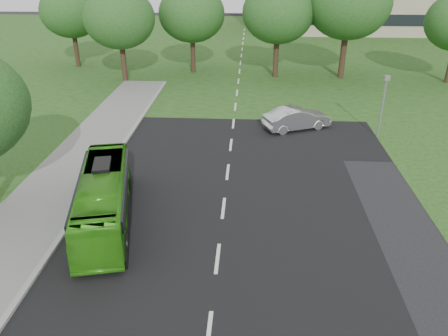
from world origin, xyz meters
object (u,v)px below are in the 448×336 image
object	(u,v)px
tree_park_c	(278,13)
sedan	(297,118)
tree_park_b	(192,14)
camera_pole	(384,98)
bus	(104,198)
tree_park_a	(119,18)
tree_park_d	(349,3)
tree_park_f	(71,12)

from	to	relation	value
tree_park_c	sedan	bearing A→B (deg)	-86.61
tree_park_b	camera_pole	bearing A→B (deg)	-49.43
tree_park_c	bus	xyz separation A→B (m)	(-9.20, -27.39, -5.03)
tree_park_b	camera_pole	size ratio (longest dim) A/B	2.04
tree_park_a	tree_park_d	xyz separation A→B (m)	(21.49, 2.85, 1.14)
tree_park_d	tree_park_f	xyz separation A→B (m)	(-28.41, 3.13, -1.29)
tree_park_a	bus	size ratio (longest dim) A/B	1.01
tree_park_a	camera_pole	distance (m)	25.18
tree_park_d	bus	xyz separation A→B (m)	(-15.85, -27.44, -5.91)
tree_park_b	tree_park_f	world-z (taller)	tree_park_b
tree_park_c	bus	bearing A→B (deg)	-108.56
tree_park_a	camera_pole	bearing A→B (deg)	-31.96
tree_park_a	sedan	bearing A→B (deg)	-37.30
tree_park_b	tree_park_c	size ratio (longest dim) A/B	0.95
tree_park_d	camera_pole	world-z (taller)	tree_park_d
tree_park_d	sedan	xyz separation A→B (m)	(-5.78, -14.81, -6.32)
bus	sedan	distance (m)	16.15
camera_pole	bus	bearing A→B (deg)	-154.23
tree_park_c	camera_pole	xyz separation A→B (m)	(6.35, -16.02, -3.47)
tree_park_f	bus	bearing A→B (deg)	-67.67
tree_park_b	tree_park_d	bearing A→B (deg)	-5.21
bus	camera_pole	bearing A→B (deg)	23.16
tree_park_f	bus	size ratio (longest dim) A/B	0.99
tree_park_b	tree_park_f	bearing A→B (deg)	172.47
tree_park_a	tree_park_c	size ratio (longest dim) A/B	0.96
tree_park_b	sedan	xyz separation A→B (m)	(9.47, -16.20, -5.12)
tree_park_b	sedan	bearing A→B (deg)	-59.69
tree_park_a	camera_pole	size ratio (longest dim) A/B	2.05
tree_park_f	camera_pole	size ratio (longest dim) A/B	2.00
tree_park_b	camera_pole	world-z (taller)	tree_park_b
tree_park_c	tree_park_f	size ratio (longest dim) A/B	1.07
tree_park_c	tree_park_d	size ratio (longest dim) A/B	0.88
tree_park_b	tree_park_c	distance (m)	8.72
tree_park_b	tree_park_f	xyz separation A→B (m)	(-13.16, 1.74, -0.08)
bus	tree_park_c	bearing A→B (deg)	58.42
tree_park_b	bus	xyz separation A→B (m)	(-0.60, -28.83, -4.70)
tree_park_f	tree_park_b	bearing A→B (deg)	-7.53
tree_park_f	sedan	size ratio (longest dim) A/B	1.78
tree_park_d	bus	distance (m)	32.23
tree_park_a	bus	bearing A→B (deg)	-77.08
tree_park_f	sedan	distance (m)	29.31
tree_park_f	camera_pole	distance (m)	34.17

